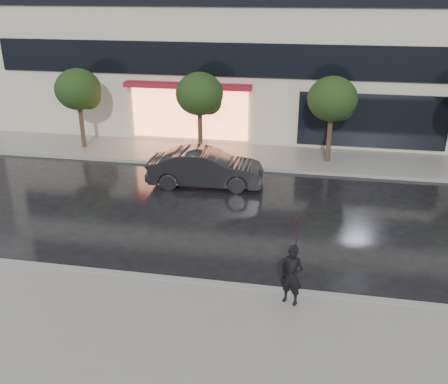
# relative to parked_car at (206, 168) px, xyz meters

# --- Properties ---
(ground) EXTENTS (120.00, 120.00, 0.00)m
(ground) POSITION_rel_parked_car_xyz_m (1.91, -6.25, -0.77)
(ground) COLOR black
(ground) RESTS_ON ground
(sidewalk_near) EXTENTS (60.00, 4.50, 0.12)m
(sidewalk_near) POSITION_rel_parked_car_xyz_m (1.91, -9.50, -0.71)
(sidewalk_near) COLOR slate
(sidewalk_near) RESTS_ON ground
(sidewalk_far) EXTENTS (60.00, 3.50, 0.12)m
(sidewalk_far) POSITION_rel_parked_car_xyz_m (1.91, 4.00, -0.71)
(sidewalk_far) COLOR slate
(sidewalk_far) RESTS_ON ground
(curb_near) EXTENTS (60.00, 0.25, 0.14)m
(curb_near) POSITION_rel_parked_car_xyz_m (1.91, -7.25, -0.70)
(curb_near) COLOR gray
(curb_near) RESTS_ON ground
(curb_far) EXTENTS (60.00, 0.25, 0.14)m
(curb_far) POSITION_rel_parked_car_xyz_m (1.91, 2.25, -0.70)
(curb_far) COLOR gray
(curb_far) RESTS_ON ground
(tree_far_west) EXTENTS (2.20, 2.20, 3.99)m
(tree_far_west) POSITION_rel_parked_car_xyz_m (-7.03, 3.78, 2.15)
(tree_far_west) COLOR #33261C
(tree_far_west) RESTS_ON ground
(tree_mid_west) EXTENTS (2.20, 2.20, 3.99)m
(tree_mid_west) POSITION_rel_parked_car_xyz_m (-1.03, 3.78, 2.15)
(tree_mid_west) COLOR #33261C
(tree_mid_west) RESTS_ON ground
(tree_mid_east) EXTENTS (2.20, 2.20, 3.99)m
(tree_mid_east) POSITION_rel_parked_car_xyz_m (4.97, 3.78, 2.15)
(tree_mid_east) COLOR #33261C
(tree_mid_east) RESTS_ON ground
(parked_car) EXTENTS (4.76, 1.96, 1.53)m
(parked_car) POSITION_rel_parked_car_xyz_m (0.00, 0.00, 0.00)
(parked_car) COLOR black
(parked_car) RESTS_ON ground
(pedestrian_with_umbrella) EXTENTS (1.32, 1.33, 2.37)m
(pedestrian_with_umbrella) POSITION_rel_parked_car_xyz_m (3.97, -7.76, 0.96)
(pedestrian_with_umbrella) COLOR black
(pedestrian_with_umbrella) RESTS_ON sidewalk_near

